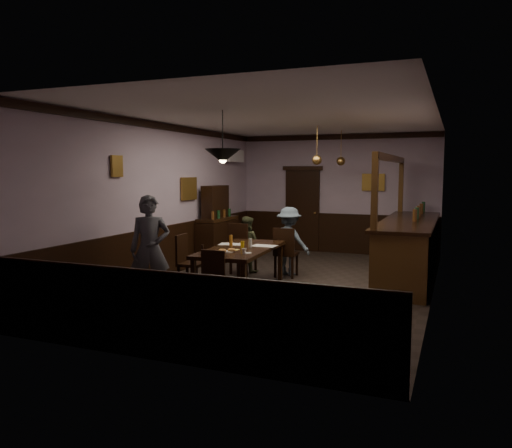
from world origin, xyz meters
The scene contains 31 objects.
room centered at (0.00, 0.00, 1.50)m, with size 5.01×8.01×3.01m.
dining_table centered at (-0.62, -0.66, 0.69)m, with size 1.13×2.26×0.75m.
chair_far_left centered at (-1.16, 0.57, 0.57)m, with size 0.51×0.51×1.04m.
chair_far_right centered at (-0.25, 0.63, 0.54)m, with size 0.44×0.44×0.98m.
chair_near centered at (-0.54, -1.99, 0.49)m, with size 0.39×0.39×0.89m.
chair_side centered at (-1.53, -0.92, 0.53)m, with size 0.44×0.44×0.96m.
person_standing centered at (-1.59, -1.97, 0.85)m, with size 0.62×0.41×1.70m, color #4E4F59.
person_seated_left centered at (-1.16, 0.86, 0.58)m, with size 0.56×0.44×1.15m, color #3C4127.
person_seated_right centered at (-0.26, 0.91, 0.68)m, with size 0.88×0.51×1.36m, color slate.
newspaper_left centered at (-0.94, -0.38, 0.75)m, with size 0.42×0.30×0.01m, color silver.
newspaper_right centered at (-0.31, -0.35, 0.75)m, with size 0.42×0.30×0.01m, color silver.
napkin centered at (-0.63, -0.93, 0.75)m, with size 0.15×0.15×0.00m, color #DCB951.
saucer centered at (-0.28, -1.19, 0.76)m, with size 0.15×0.15×0.01m, color white.
coffee_cup centered at (-0.31, -1.24, 0.80)m, with size 0.08×0.08×0.07m, color white.
pastry_plate centered at (-0.64, -1.18, 0.76)m, with size 0.22×0.22×0.01m, color white.
pastry_ring_a centered at (-0.68, -1.26, 0.79)m, with size 0.13×0.13×0.04m, color #C68C47.
pastry_ring_b centered at (-0.57, -1.14, 0.79)m, with size 0.13×0.13×0.04m, color #C68C47.
soda_can centered at (-0.57, -0.72, 0.81)m, with size 0.07×0.07×0.12m, color yellow.
beer_glass centered at (-0.84, -0.59, 0.85)m, with size 0.06×0.06×0.20m, color #BF721E.
water_glass centered at (-0.49, -0.56, 0.82)m, with size 0.06×0.06×0.15m, color silver.
pepper_mill centered at (-0.95, -1.45, 0.82)m, with size 0.04×0.04×0.14m, color black.
sideboard centered at (-2.21, 1.62, 0.70)m, with size 0.47×1.32×1.75m.
bar_counter centered at (1.99, 1.53, 0.60)m, with size 0.98×4.23×2.37m.
door_back centered at (-0.90, 3.95, 1.05)m, with size 0.90×0.06×2.10m, color black.
ac_unit centered at (-2.38, 2.90, 2.45)m, with size 0.20×0.85×0.30m.
picture_left_small centered at (-2.46, -1.60, 2.15)m, with size 0.04×0.28×0.36m.
picture_left_large centered at (-2.46, 0.80, 1.70)m, with size 0.04×0.62×0.48m.
picture_back centered at (0.90, 3.96, 1.80)m, with size 0.55×0.04×0.42m.
pendant_iron centered at (-0.57, -1.46, 2.30)m, with size 0.56×0.56×0.81m.
pendant_brass_mid centered at (0.10, 1.62, 2.30)m, with size 0.20×0.20×0.81m.
pendant_brass_far centered at (0.30, 2.98, 2.30)m, with size 0.20×0.20×0.81m.
Camera 1 is at (2.82, -8.48, 2.06)m, focal length 35.00 mm.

